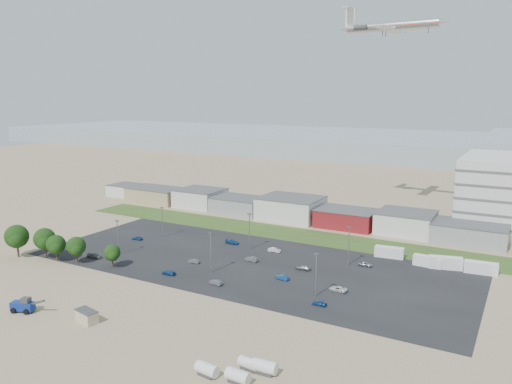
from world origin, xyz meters
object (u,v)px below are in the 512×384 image
Objects in this scene: parked_car_12 at (303,268)px; parked_car_13 at (216,282)px; parked_car_5 at (137,238)px; parked_car_11 at (274,250)px; parked_car_0 at (338,289)px; parked_car_6 at (232,242)px; portable_shed at (87,316)px; tree_far_left at (17,239)px; parked_car_8 at (365,264)px; parked_car_2 at (319,303)px; telehandler at (23,305)px; storage_tank_nw at (249,363)px; parked_car_1 at (282,277)px; parked_car_7 at (251,259)px; airliner at (392,26)px; parked_car_4 at (194,261)px; box_trailer_a at (389,252)px; parked_car_10 at (95,256)px; parked_car_3 at (169,272)px.

parked_car_13 is (-14.21, -19.94, 0.02)m from parked_car_12.
parked_car_12 is (57.58, 0.04, -0.00)m from parked_car_5.
parked_car_0 is at bearing -133.69° from parked_car_11.
parked_car_6 is 1.25× the size of parked_car_13.
portable_shed is 60.98m from parked_car_6.
tree_far_left is 97.85m from parked_car_8.
tree_far_left is at bearing 132.20° from parked_car_6.
tree_far_left is 3.25× the size of parked_car_2.
parked_car_5 is at bearing -94.49° from parked_car_0.
telehandler is 1.98× the size of parked_car_12.
tree_far_left is 2.48× the size of parked_car_0.
storage_tank_nw is 39.74m from parked_car_0.
storage_tank_nw is 1.00× the size of parked_car_1.
parked_car_7 is at bearing 110.54° from parked_car_8.
parked_car_12 is at bearing -134.26° from parked_car_11.
airliner reaches higher than parked_car_4.
box_trailer_a is 2.36× the size of parked_car_5.
parked_car_10 is (-67.52, 29.41, -0.43)m from storage_tank_nw.
box_trailer_a is 1.88× the size of parked_car_0.
parked_car_6 reaches higher than parked_car_11.
tree_far_left reaches higher than parked_car_6.
tree_far_left is 91.03m from parked_car_0.
parked_car_6 is at bearing -178.47° from parked_car_3.
airliner reaches higher than portable_shed.
parked_car_4 is at bearing 104.94° from portable_shed.
parked_car_4 is 0.93× the size of parked_car_13.
storage_tank_nw is at bearing -81.80° from airliner.
parked_car_11 is (-26.00, 29.17, 0.07)m from parked_car_2.
portable_shed is at bearing 25.45° from parked_car_5.
box_trailer_a is at bearing 152.21° from parked_car_1.
parked_car_4 is at bearing -103.32° from parked_car_2.
parked_car_10 is (-68.83, -10.30, 0.06)m from parked_car_0.
parked_car_4 is at bearing -177.77° from parked_car_6.
parked_car_10 is at bearing -78.42° from parked_car_0.
portable_shed is 56.10m from parked_car_0.
parked_car_6 is 42.42m from parked_car_8.
telehandler is at bearing -38.31° from parked_car_1.
parked_car_6 is (-40.75, 60.20, -0.44)m from storage_tank_nw.
parked_car_5 is at bearing -94.49° from parked_car_12.
parked_car_2 is 22.79m from parked_car_12.
parked_car_1 is 24.97m from parked_car_8.
parked_car_3 is at bearing -104.67° from airliner.
parked_car_12 is (-17.24, -21.62, -0.93)m from box_trailer_a.
parked_car_4 is (12.95, 43.41, -1.09)m from telehandler.
telehandler is 67.20m from parked_car_12.
tree_far_left is at bearing -83.35° from parked_car_2.
parked_car_1 is 0.81× the size of parked_car_10.
parked_car_6 reaches higher than parked_car_3.
parked_car_1 is 16.11m from parked_car_7.
parked_car_6 is at bearing -122.60° from parked_car_1.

